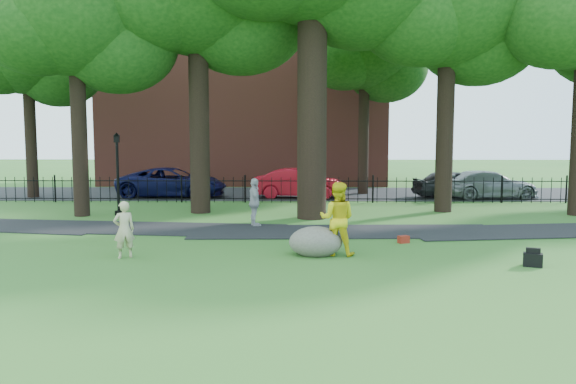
{
  "coord_description": "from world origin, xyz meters",
  "views": [
    {
      "loc": [
        -0.56,
        -14.19,
        3.13
      ],
      "look_at": [
        -0.82,
        2.0,
        1.5
      ],
      "focal_mm": 35.0,
      "sensor_mm": 36.0,
      "label": 1
    }
  ],
  "objects_px": {
    "woman": "(124,230)",
    "red_sedan": "(299,184)",
    "lamppost": "(118,175)",
    "boulder": "(316,240)",
    "man": "(337,219)"
  },
  "relations": [
    {
      "from": "man",
      "to": "red_sedan",
      "type": "relative_size",
      "value": 0.43
    },
    {
      "from": "lamppost",
      "to": "red_sedan",
      "type": "xyz_separation_m",
      "value": [
        7.16,
        6.16,
        -0.85
      ]
    },
    {
      "from": "red_sedan",
      "to": "lamppost",
      "type": "bearing_deg",
      "value": 133.53
    },
    {
      "from": "lamppost",
      "to": "woman",
      "type": "bearing_deg",
      "value": -78.11
    },
    {
      "from": "man",
      "to": "boulder",
      "type": "distance_m",
      "value": 0.79
    },
    {
      "from": "boulder",
      "to": "red_sedan",
      "type": "xyz_separation_m",
      "value": [
        -0.39,
        13.51,
        0.33
      ]
    },
    {
      "from": "boulder",
      "to": "red_sedan",
      "type": "distance_m",
      "value": 13.52
    },
    {
      "from": "woman",
      "to": "red_sedan",
      "type": "relative_size",
      "value": 0.33
    },
    {
      "from": "boulder",
      "to": "lamppost",
      "type": "bearing_deg",
      "value": 135.74
    },
    {
      "from": "man",
      "to": "lamppost",
      "type": "xyz_separation_m",
      "value": [
        -8.11,
        7.33,
        0.63
      ]
    },
    {
      "from": "red_sedan",
      "to": "man",
      "type": "bearing_deg",
      "value": -173.11
    },
    {
      "from": "woman",
      "to": "man",
      "type": "distance_m",
      "value": 5.51
    },
    {
      "from": "lamppost",
      "to": "red_sedan",
      "type": "height_order",
      "value": "lamppost"
    },
    {
      "from": "woman",
      "to": "red_sedan",
      "type": "bearing_deg",
      "value": -134.58
    },
    {
      "from": "red_sedan",
      "to": "boulder",
      "type": "bearing_deg",
      "value": -175.5
    }
  ]
}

